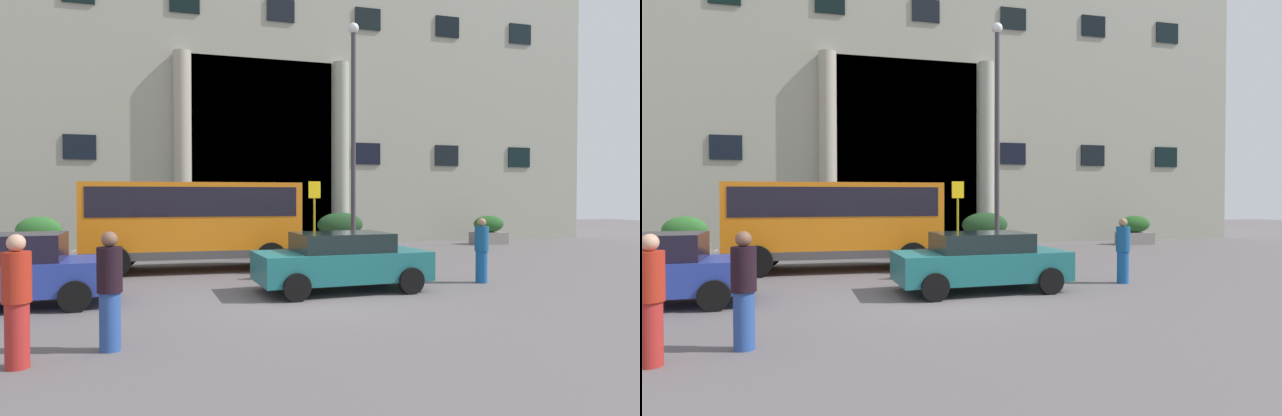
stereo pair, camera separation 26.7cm
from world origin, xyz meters
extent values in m
cube|color=#5E585A|center=(0.00, 0.00, -0.06)|extent=(80.00, 64.00, 0.12)
cube|color=#9C9C8B|center=(0.00, 17.50, 9.86)|extent=(37.60, 9.00, 19.72)
cube|color=black|center=(1.36, 13.06, 4.30)|extent=(6.51, 0.12, 8.60)
cylinder|color=#A19A88|center=(-2.27, 12.75, 4.30)|extent=(0.77, 0.77, 8.60)
cylinder|color=#989D8C|center=(5.00, 12.75, 4.30)|extent=(0.77, 0.77, 8.60)
cube|color=black|center=(-6.45, 12.96, 4.34)|extent=(1.29, 0.08, 1.04)
cube|color=black|center=(6.45, 12.96, 4.34)|extent=(1.29, 0.08, 1.04)
cube|color=black|center=(10.74, 12.96, 4.34)|extent=(1.29, 0.08, 1.04)
cube|color=black|center=(15.04, 12.96, 4.34)|extent=(1.29, 0.08, 1.04)
cube|color=black|center=(-2.15, 12.96, 10.85)|extent=(1.29, 0.08, 1.04)
cube|color=black|center=(2.15, 12.96, 10.85)|extent=(1.29, 0.08, 1.04)
cube|color=black|center=(6.45, 12.96, 10.85)|extent=(1.29, 0.08, 1.04)
cube|color=black|center=(10.74, 12.96, 10.85)|extent=(1.29, 0.08, 1.04)
cube|color=black|center=(15.04, 12.96, 10.85)|extent=(1.29, 0.08, 1.04)
cube|color=orange|center=(-2.12, 5.50, 1.57)|extent=(6.37, 2.48, 2.23)
cube|color=black|center=(-2.12, 5.50, 2.11)|extent=(5.99, 2.49, 0.86)
cube|color=black|center=(0.96, 5.38, 1.93)|extent=(0.13, 1.87, 1.07)
cube|color=#494645|center=(-2.12, 5.50, 0.57)|extent=(6.37, 2.52, 0.24)
cylinder|color=black|center=(0.12, 6.53, 0.45)|extent=(0.91, 0.32, 0.90)
cylinder|color=black|center=(0.03, 4.30, 0.45)|extent=(0.91, 0.32, 0.90)
cylinder|color=black|center=(-4.28, 6.70, 0.45)|extent=(0.91, 0.32, 0.90)
cylinder|color=black|center=(-4.37, 4.47, 0.45)|extent=(0.91, 0.32, 0.90)
cylinder|color=olive|center=(2.15, 7.17, 1.38)|extent=(0.08, 0.08, 2.76)
cube|color=yellow|center=(2.15, 7.14, 2.51)|extent=(0.44, 0.03, 0.60)
cube|color=slate|center=(-7.50, 10.48, 0.24)|extent=(1.65, 0.88, 0.47)
ellipsoid|color=#2D692A|center=(-7.50, 10.48, 1.00)|extent=(1.59, 0.79, 1.05)
cube|color=#6D5F5E|center=(4.25, 10.53, 0.26)|extent=(2.14, 0.88, 0.52)
ellipsoid|color=#1F4221|center=(4.25, 10.53, 1.04)|extent=(2.05, 0.79, 1.06)
cube|color=gray|center=(11.77, 10.79, 0.28)|extent=(1.63, 0.84, 0.56)
ellipsoid|color=#225320|center=(11.77, 10.79, 0.96)|extent=(1.56, 0.76, 0.80)
cube|color=#263997|center=(-6.16, 0.87, 0.61)|extent=(4.32, 1.91, 0.68)
cube|color=black|center=(-6.16, 0.87, 1.23)|extent=(2.36, 1.62, 0.55)
cylinder|color=black|center=(-4.75, 1.79, 0.31)|extent=(0.63, 0.23, 0.62)
cylinder|color=black|center=(-4.68, 0.07, 0.31)|extent=(0.63, 0.23, 0.62)
cube|color=#1C6668|center=(1.07, 0.84, 0.61)|extent=(4.15, 2.02, 0.68)
cube|color=black|center=(1.07, 0.84, 1.18)|extent=(2.27, 1.70, 0.44)
cylinder|color=black|center=(2.41, 1.81, 0.31)|extent=(0.63, 0.23, 0.62)
cylinder|color=black|center=(2.50, 0.01, 0.31)|extent=(0.63, 0.23, 0.62)
cylinder|color=black|center=(-0.35, 1.67, 0.31)|extent=(0.63, 0.23, 0.62)
cylinder|color=black|center=(-0.26, -0.14, 0.31)|extent=(0.63, 0.23, 0.62)
cylinder|color=black|center=(-5.11, 3.41, 0.30)|extent=(0.60, 0.11, 0.60)
cylinder|color=black|center=(-6.51, 3.40, 0.30)|extent=(0.60, 0.13, 0.60)
cube|color=red|center=(-5.81, 3.40, 0.58)|extent=(0.90, 0.25, 0.32)
cube|color=black|center=(-5.99, 3.40, 0.76)|extent=(0.52, 0.20, 0.12)
cylinder|color=#A5A5A8|center=(-5.22, 3.41, 0.88)|extent=(0.03, 0.55, 0.03)
cylinder|color=black|center=(1.05, 3.00, 0.30)|extent=(0.61, 0.15, 0.60)
cylinder|color=black|center=(-0.40, 3.12, 0.30)|extent=(0.61, 0.17, 0.60)
cube|color=black|center=(0.32, 3.06, 0.58)|extent=(0.95, 0.32, 0.32)
cube|color=black|center=(0.14, 3.08, 0.76)|extent=(0.54, 0.24, 0.12)
cylinder|color=#A5A5A8|center=(0.93, 3.01, 0.88)|extent=(0.08, 0.55, 0.03)
cylinder|color=#175192|center=(5.00, 0.97, 0.42)|extent=(0.30, 0.30, 0.83)
cylinder|color=#164E84|center=(5.00, 0.97, 1.16)|extent=(0.36, 0.36, 0.64)
sphere|color=#9C7556|center=(5.00, 0.97, 1.59)|extent=(0.22, 0.22, 0.22)
cylinder|color=#AB2623|center=(-4.84, -3.42, 0.43)|extent=(0.30, 0.30, 0.87)
cylinder|color=#A92616|center=(-4.84, -3.42, 1.20)|extent=(0.36, 0.36, 0.67)
sphere|color=tan|center=(-4.84, -3.42, 1.66)|extent=(0.23, 0.23, 0.23)
cylinder|color=#284992|center=(-3.75, -2.91, 0.43)|extent=(0.30, 0.30, 0.86)
cylinder|color=black|center=(-3.75, -2.91, 1.19)|extent=(0.36, 0.36, 0.66)
sphere|color=brown|center=(-3.75, -2.91, 1.64)|extent=(0.23, 0.23, 0.23)
cylinder|color=#39343D|center=(3.85, 7.75, 4.21)|extent=(0.18, 0.18, 8.42)
sphere|color=silver|center=(3.85, 7.75, 8.60)|extent=(0.40, 0.40, 0.40)
camera|label=1|loc=(-2.93, -11.20, 2.27)|focal=29.80mm
camera|label=2|loc=(-2.67, -11.27, 2.27)|focal=29.80mm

